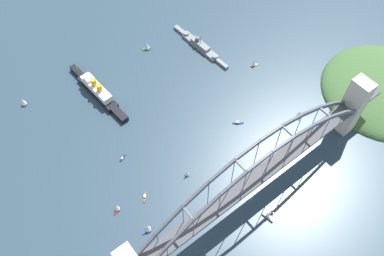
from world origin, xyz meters
The scene contains 15 objects.
ground_plane centered at (0.00, 0.00, 0.00)m, with size 1400.00×1400.00×0.00m, color #283D4C.
harbor_arch_bridge centered at (0.00, 0.00, 34.36)m, with size 283.53×16.83×79.14m.
ocean_liner centered at (-44.11, 170.97, 5.77)m, with size 14.78×90.40×19.63m.
naval_cruiser centered at (74.09, 160.52, 2.87)m, with size 11.40×82.55×16.85m.
seaplane_taxiing_near_bridge centered at (-1.10, -21.45, 1.95)m, with size 8.51×10.42×4.74m.
small_boat_0 centered at (-83.20, 28.60, 4.45)m, with size 9.35×5.40×9.47m.
small_boat_1 centered at (28.64, 193.27, 4.59)m, with size 9.86×7.22×9.92m.
small_boat_2 centered at (-106.16, 203.77, 4.62)m, with size 5.49×9.42×9.82m.
small_boat_3 centered at (101.08, 106.04, 4.21)m, with size 8.23×5.99×9.10m.
small_boat_4 centered at (-69.61, 53.14, 0.76)m, with size 7.24×7.84×2.18m.
small_boat_5 centered at (-93.08, 57.70, 4.20)m, with size 7.40×5.87×9.08m.
small_boat_6 centered at (40.26, 61.71, 0.85)m, with size 8.87×7.12×2.34m.
small_boat_7 centered at (-29.75, 47.99, 3.87)m, with size 6.92×4.72×8.25m.
small_boat_8 centered at (-64.36, 95.55, 0.63)m, with size 7.35×4.24×1.77m.
small_boat_9 centered at (90.44, 32.65, 3.66)m, with size 6.82×6.89×7.92m.
Camera 1 is at (-124.07, -79.46, 302.95)m, focal length 37.41 mm.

